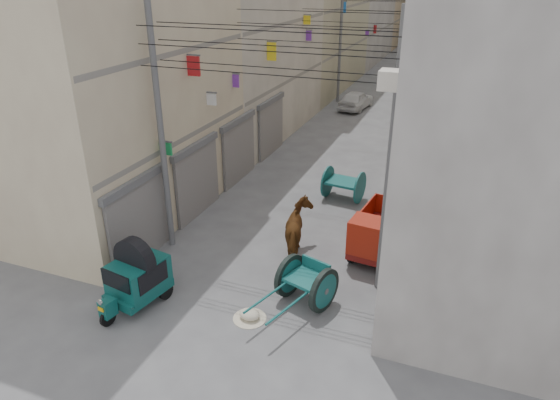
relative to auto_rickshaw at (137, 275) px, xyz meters
The scene contains 17 objects.
ground 3.93m from the auto_rickshaw, 46.35° to the right, with size 140.00×140.00×0.00m, color #4A4A4D.
building_row_left 32.30m from the auto_rickshaw, 99.70° to the left, with size 8.00×62.00×14.00m.
building_row_right 33.58m from the auto_rickshaw, 71.28° to the left, with size 8.00×62.00×14.00m.
shutters_left 7.74m from the auto_rickshaw, 99.58° to the left, with size 0.18×14.40×2.88m.
signboards 19.24m from the auto_rickshaw, 82.10° to the left, with size 8.22×40.52×5.67m.
ac_units 10.28m from the auto_rickshaw, 38.00° to the left, with size 0.70×6.55×3.35m.
utility_poles 14.80m from the auto_rickshaw, 79.53° to the left, with size 7.40×22.20×8.00m.
overhead_cables 13.28m from the auto_rickshaw, 77.26° to the left, with size 7.40×22.52×1.12m.
auto_rickshaw is the anchor object (origin of this frame).
tonga_cart 4.77m from the auto_rickshaw, 21.68° to the left, with size 1.90×3.06×1.30m.
mini_truck 7.61m from the auto_rickshaw, 40.39° to the left, with size 1.64×3.07×1.66m.
second_cart 9.73m from the auto_rickshaw, 68.05° to the left, with size 1.66×1.51×1.32m.
feed_sack 3.36m from the auto_rickshaw, ahead, with size 0.58×0.46×0.29m, color beige.
horse 5.41m from the auto_rickshaw, 51.59° to the left, with size 0.95×2.08×1.76m, color brown.
distant_car_white 23.70m from the auto_rickshaw, 88.24° to the left, with size 1.48×3.69×1.26m, color silver.
distant_car_grey 31.25m from the auto_rickshaw, 79.99° to the left, with size 1.24×3.55×1.17m, color #525653.
distant_car_green 32.84m from the auto_rickshaw, 87.13° to the left, with size 1.71×4.21×1.22m, color #1C5348.
Camera 1 is at (5.35, -6.78, 8.74)m, focal length 32.00 mm.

